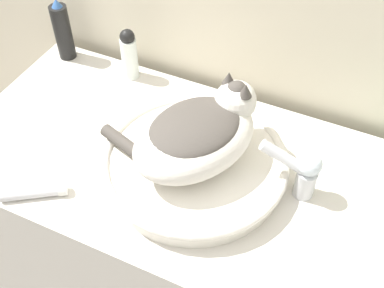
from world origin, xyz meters
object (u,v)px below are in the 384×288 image
faucet (303,171)px  cream_tube (35,192)px  hairspray_can_black (63,31)px  cat (198,132)px  deodorant_stick (129,54)px

faucet → cream_tube: bearing=15.1°
faucet → hairspray_can_black: hairspray_can_black is taller
cat → faucet: (0.22, 0.03, -0.05)m
faucet → hairspray_can_black: bearing=-25.8°
deodorant_stick → cream_tube: (0.02, -0.44, -0.06)m
deodorant_stick → faucet: bearing=-20.5°
faucet → deodorant_stick: size_ratio=0.96×
deodorant_stick → cream_tube: 0.44m
faucet → deodorant_stick: bearing=-31.3°
hairspray_can_black → deodorant_stick: 0.21m
faucet → deodorant_stick: (-0.52, 0.19, 0.00)m
cream_tube → faucet: bearing=25.9°
cat → faucet: cat is taller
hairspray_can_black → cream_tube: 0.50m
cat → cream_tube: (-0.28, -0.21, -0.11)m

